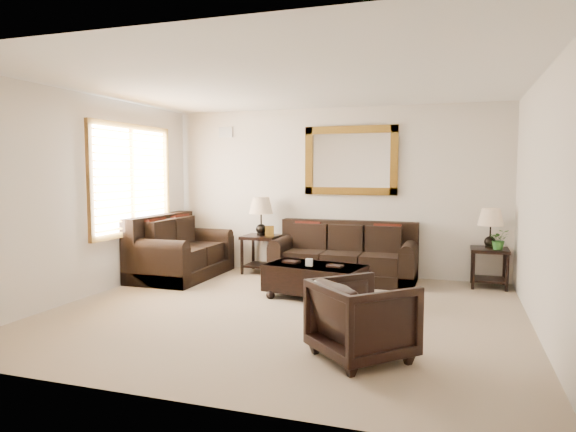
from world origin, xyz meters
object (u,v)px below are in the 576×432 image
(end_table_left, at_px, (261,224))
(end_table_right, at_px, (490,236))
(coffee_table, at_px, (314,277))
(loveseat, at_px, (178,254))
(sofa, at_px, (344,259))
(armchair, at_px, (362,316))

(end_table_left, relative_size, end_table_right, 1.09)
(end_table_left, bearing_deg, coffee_table, -46.59)
(end_table_right, bearing_deg, loveseat, -171.02)
(loveseat, xyz_separation_m, coffee_table, (2.43, -0.65, -0.09))
(sofa, distance_m, end_table_left, 1.51)
(loveseat, height_order, armchair, loveseat)
(sofa, bearing_deg, end_table_right, 3.54)
(sofa, xyz_separation_m, coffee_table, (-0.14, -1.25, -0.05))
(sofa, distance_m, armchair, 3.40)
(sofa, relative_size, end_table_right, 1.90)
(sofa, distance_m, end_table_right, 2.15)
(sofa, height_order, loveseat, loveseat)
(sofa, relative_size, loveseat, 1.25)
(loveseat, xyz_separation_m, end_table_left, (1.15, 0.71, 0.46))
(end_table_left, bearing_deg, armchair, -56.06)
(loveseat, xyz_separation_m, armchair, (3.43, -2.68, 0.03))
(loveseat, height_order, coffee_table, loveseat)
(end_table_right, relative_size, armchair, 1.46)
(sofa, xyz_separation_m, end_table_right, (2.10, 0.13, 0.43))
(sofa, bearing_deg, loveseat, -166.69)
(loveseat, height_order, end_table_right, end_table_right)
(sofa, bearing_deg, end_table_left, 175.77)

